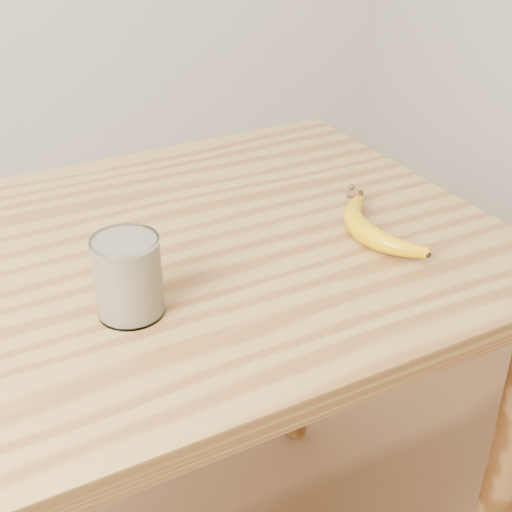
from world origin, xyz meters
name	(u,v)px	position (x,y,z in m)	size (l,w,h in m)	color
table	(133,328)	(0.00, 0.00, 0.77)	(1.20, 0.80, 0.90)	olive
smoothie_glass	(128,277)	(-0.04, -0.14, 0.96)	(0.09, 0.09, 0.11)	white
banana	(362,231)	(0.35, -0.12, 0.92)	(0.11, 0.29, 0.04)	#C68C03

